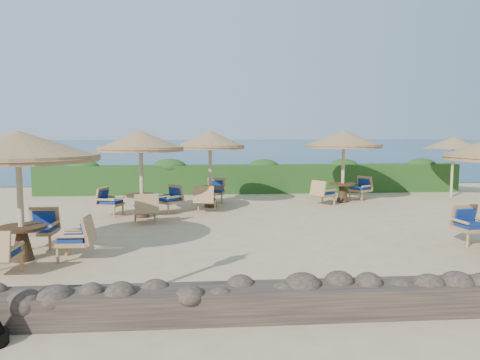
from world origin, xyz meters
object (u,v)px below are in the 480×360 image
Objects in this scene: cafe_set_2 at (141,157)px; cafe_set_4 at (344,148)px; extra_parasol at (453,143)px; cafe_set_3 at (210,152)px; cafe_set_0 at (19,167)px.

cafe_set_2 and cafe_set_4 have the same top height.
extra_parasol is 4.83m from cafe_set_4.
cafe_set_4 is (-4.73, -0.92, -0.15)m from extra_parasol.
extra_parasol is 9.80m from cafe_set_3.
cafe_set_2 is 2.77m from cafe_set_3.
cafe_set_3 is at bearing -170.37° from extra_parasol.
cafe_set_2 is at bearing -163.92° from extra_parasol.
cafe_set_0 is 1.14× the size of cafe_set_4.
cafe_set_0 is 1.12× the size of cafe_set_3.
cafe_set_3 is at bearing -171.69° from cafe_set_4.
cafe_set_0 and cafe_set_2 have the same top height.
cafe_set_3 is (2.13, 1.76, 0.06)m from cafe_set_2.
cafe_set_4 is at bearing 8.31° from cafe_set_3.
cafe_set_4 reaches higher than extra_parasol.
cafe_set_0 is at bearing -149.36° from extra_parasol.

